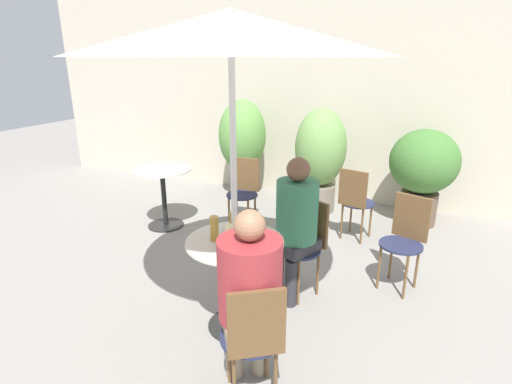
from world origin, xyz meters
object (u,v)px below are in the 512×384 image
object	(u,v)px
bistro_chair_2	(245,187)
seated_person_0	(250,290)
beer_glass_2	(255,229)
potted_plant_1	(320,154)
beer_glass_1	(230,238)
bistro_chair_0	(254,335)
beer_glass_3	(233,222)
bistro_chair_4	(406,234)
potted_plant_2	(423,168)
bistro_chair_1	(306,238)
umbrella	(231,34)
potted_plant_0	(242,141)
cafe_table_far	(163,186)
cafe_table_near	(235,265)
beer_glass_0	(214,229)
seated_person_1	(296,219)
bistro_chair_3	(355,198)

from	to	relation	value
bistro_chair_2	seated_person_0	world-z (taller)	seated_person_0
beer_glass_2	potted_plant_1	bearing A→B (deg)	93.62
seated_person_0	beer_glass_1	bearing A→B (deg)	-84.37
bistro_chair_0	beer_glass_3	size ratio (longest dim) A/B	5.12
bistro_chair_4	potted_plant_2	distance (m)	1.63
bistro_chair_1	umbrella	distance (m)	1.81
beer_glass_3	umbrella	xyz separation A→B (m)	(0.08, -0.13, 1.33)
bistro_chair_1	potted_plant_0	world-z (taller)	potted_plant_0
beer_glass_3	cafe_table_far	bearing A→B (deg)	140.43
cafe_table_near	bistro_chair_0	distance (m)	0.78
seated_person_0	umbrella	distance (m)	1.57
beer_glass_0	bistro_chair_1	bearing A→B (deg)	57.07
bistro_chair_0	beer_glass_2	world-z (taller)	beer_glass_2
bistro_chair_4	beer_glass_1	distance (m)	1.72
cafe_table_near	bistro_chair_4	distance (m)	1.61
cafe_table_far	potted_plant_2	world-z (taller)	potted_plant_2
beer_glass_1	potted_plant_2	xyz separation A→B (m)	(1.20, 2.89, -0.10)
cafe_table_near	beer_glass_0	xyz separation A→B (m)	(-0.14, -0.06, 0.29)
beer_glass_1	cafe_table_near	bearing A→B (deg)	104.09
cafe_table_near	seated_person_1	xyz separation A→B (m)	(0.29, 0.57, 0.20)
bistro_chair_0	cafe_table_near	bearing A→B (deg)	-90.00
bistro_chair_4	seated_person_0	distance (m)	1.86
bistro_chair_1	beer_glass_2	xyz separation A→B (m)	(-0.23, -0.61, 0.30)
bistro_chair_1	beer_glass_2	distance (m)	0.72
seated_person_1	beer_glass_3	xyz separation A→B (m)	(-0.36, -0.44, 0.08)
cafe_table_far	seated_person_0	bearing A→B (deg)	-44.37
bistro_chair_3	umbrella	bearing A→B (deg)	88.67
bistro_chair_1	potted_plant_2	bearing A→B (deg)	93.33
beer_glass_0	bistro_chair_4	bearing A→B (deg)	42.89
bistro_chair_1	umbrella	xyz separation A→B (m)	(-0.35, -0.69, 1.63)
bistro_chair_2	beer_glass_1	xyz separation A→B (m)	(0.79, -1.97, 0.32)
bistro_chair_1	umbrella	bearing A→B (deg)	-90.00
bistro_chair_2	potted_plant_1	xyz separation A→B (m)	(0.70, 0.89, 0.27)
beer_glass_0	potted_plant_2	bearing A→B (deg)	63.94
beer_glass_2	umbrella	xyz separation A→B (m)	(-0.12, -0.09, 1.33)
beer_glass_0	cafe_table_near	bearing A→B (deg)	21.95
bistro_chair_3	umbrella	distance (m)	2.58
bistro_chair_0	umbrella	size ratio (longest dim) A/B	0.37
seated_person_0	bistro_chair_3	bearing A→B (deg)	-128.38
bistro_chair_0	potted_plant_2	world-z (taller)	potted_plant_2
bistro_chair_1	bistro_chair_2	xyz separation A→B (m)	(-1.10, 1.13, 0.00)
beer_glass_2	potted_plant_0	distance (m)	3.04
beer_glass_2	umbrella	distance (m)	1.34
bistro_chair_3	seated_person_0	size ratio (longest dim) A/B	0.70
seated_person_0	cafe_table_far	bearing A→B (deg)	-77.73
seated_person_0	umbrella	size ratio (longest dim) A/B	0.54
seated_person_0	beer_glass_0	size ratio (longest dim) A/B	6.52
potted_plant_1	bistro_chair_0	bearing A→B (deg)	-82.00
bistro_chair_3	bistro_chair_4	world-z (taller)	same
cafe_table_far	bistro_chair_0	xyz separation A→B (m)	(2.09, -2.09, -0.01)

